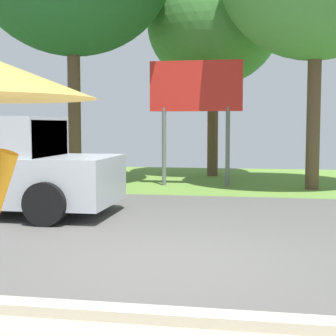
% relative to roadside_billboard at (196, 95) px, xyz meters
% --- Properties ---
extents(ground_plane, '(40.00, 22.00, 0.20)m').
position_rel_roadside_billboard_xyz_m(ground_plane, '(0.60, -5.05, -2.60)').
color(ground_plane, '#565451').
extents(roadside_billboard, '(2.60, 0.12, 3.50)m').
position_rel_roadside_billboard_xyz_m(roadside_billboard, '(0.00, 0.00, 0.00)').
color(roadside_billboard, slate).
rests_on(roadside_billboard, ground_plane).
extents(tree_left_far, '(4.37, 4.37, 7.00)m').
position_rel_roadside_billboard_xyz_m(tree_left_far, '(0.23, 2.95, 2.45)').
color(tree_left_far, brown).
rests_on(tree_left_far, ground_plane).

